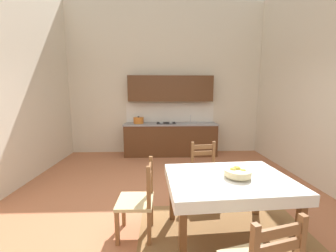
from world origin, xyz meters
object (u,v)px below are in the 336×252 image
object	(u,v)px
dining_chair_kitchen_side	(205,173)
dining_table	(228,187)
kitchen_cabinetry	(170,125)
dining_chair_tv_side	(139,200)
fruit_bowl	(237,172)

from	to	relation	value
dining_chair_kitchen_side	dining_table	bearing A→B (deg)	-85.50
dining_table	dining_chair_kitchen_side	distance (m)	0.92
kitchen_cabinetry	dining_chair_kitchen_side	xyz separation A→B (m)	(0.45, -2.59, -0.41)
dining_chair_tv_side	dining_chair_kitchen_side	bearing A→B (deg)	40.15
dining_table	fruit_bowl	size ratio (longest dim) A/B	4.85
dining_table	dining_chair_kitchen_side	bearing A→B (deg)	94.50
dining_chair_tv_side	dining_table	bearing A→B (deg)	-3.90
kitchen_cabinetry	dining_chair_kitchen_side	size ratio (longest dim) A/B	2.75
dining_table	kitchen_cabinetry	bearing A→B (deg)	98.44
kitchen_cabinetry	fruit_bowl	size ratio (longest dim) A/B	8.54
dining_chair_tv_side	fruit_bowl	bearing A→B (deg)	-4.52
kitchen_cabinetry	dining_table	world-z (taller)	kitchen_cabinetry
dining_table	dining_chair_kitchen_side	world-z (taller)	dining_chair_kitchen_side
kitchen_cabinetry	dining_chair_tv_side	bearing A→B (deg)	-98.83
dining_chair_tv_side	dining_chair_kitchen_side	size ratio (longest dim) A/B	1.00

